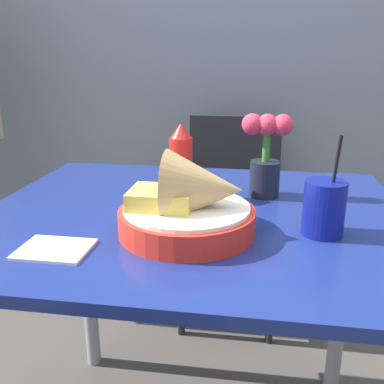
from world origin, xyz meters
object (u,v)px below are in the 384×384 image
Objects in this scene: ketchup_bottle at (181,163)px; flower_vase at (266,154)px; food_basket at (192,206)px; chair_far_window at (232,197)px; drink_cup at (324,210)px.

ketchup_bottle is 0.22m from flower_vase.
food_basket is at bearing -118.20° from flower_vase.
flower_vase is (0.21, 0.05, 0.02)m from ketchup_bottle.
food_basket reaches higher than chair_far_window.
food_basket is 1.45× the size of ketchup_bottle.
chair_far_window is 1.02m from food_basket.
chair_far_window is at bearing 88.61° from food_basket.
chair_far_window is at bearing 83.44° from ketchup_bottle.
flower_vase is (0.12, -0.70, 0.35)m from chair_far_window.
chair_far_window is 0.83m from ketchup_bottle.
flower_vase is (0.15, 0.27, 0.05)m from food_basket.
flower_vase is at bearing 116.43° from drink_cup.
drink_cup is (0.24, -0.93, 0.29)m from chair_far_window.
food_basket is 1.31× the size of drink_cup.
drink_cup is (0.26, 0.04, -0.01)m from food_basket.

